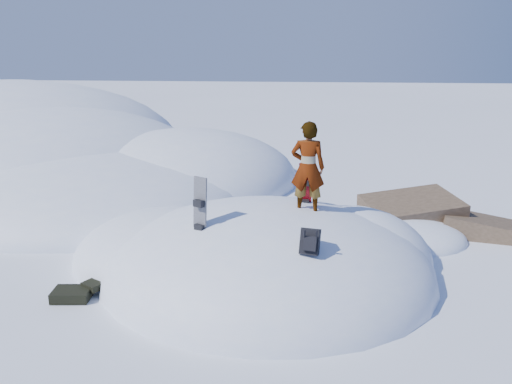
# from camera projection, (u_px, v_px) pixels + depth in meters

# --- Properties ---
(ground) EXTENTS (120.00, 120.00, 0.00)m
(ground) POSITION_uv_depth(u_px,v_px,m) (266.00, 275.00, 10.53)
(ground) COLOR white
(ground) RESTS_ON ground
(snow_mound) EXTENTS (8.00, 6.00, 3.00)m
(snow_mound) POSITION_uv_depth(u_px,v_px,m) (259.00, 270.00, 10.77)
(snow_mound) COLOR white
(snow_mound) RESTS_ON ground
(snow_ridge) EXTENTS (21.50, 18.50, 6.40)m
(snow_ridge) POSITION_uv_depth(u_px,v_px,m) (38.00, 161.00, 20.94)
(snow_ridge) COLOR white
(snow_ridge) RESTS_ON ground
(rock_outcrop) EXTENTS (4.68, 4.41, 1.68)m
(rock_outcrop) POSITION_uv_depth(u_px,v_px,m) (417.00, 230.00, 13.04)
(rock_outcrop) COLOR brown
(rock_outcrop) RESTS_ON ground
(snowboard_red) EXTENTS (0.29, 0.25, 1.45)m
(snowboard_red) POSITION_uv_depth(u_px,v_px,m) (305.00, 195.00, 10.69)
(snowboard_red) COLOR #B20915
(snowboard_red) RESTS_ON snow_mound
(snowboard_dark) EXTENTS (0.33, 0.30, 1.61)m
(snowboard_dark) POSITION_uv_depth(u_px,v_px,m) (200.00, 218.00, 9.40)
(snowboard_dark) COLOR black
(snowboard_dark) RESTS_ON snow_mound
(backpack) EXTENTS (0.39, 0.46, 0.54)m
(backpack) POSITION_uv_depth(u_px,v_px,m) (310.00, 242.00, 8.55)
(backpack) COLOR black
(backpack) RESTS_ON snow_mound
(gear_pile) EXTENTS (0.92, 0.70, 0.25)m
(gear_pile) POSITION_uv_depth(u_px,v_px,m) (75.00, 293.00, 9.50)
(gear_pile) COLOR black
(gear_pile) RESTS_ON ground
(person) EXTENTS (0.71, 0.50, 1.87)m
(person) POSITION_uv_depth(u_px,v_px,m) (308.00, 168.00, 9.94)
(person) COLOR slate
(person) RESTS_ON snow_mound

